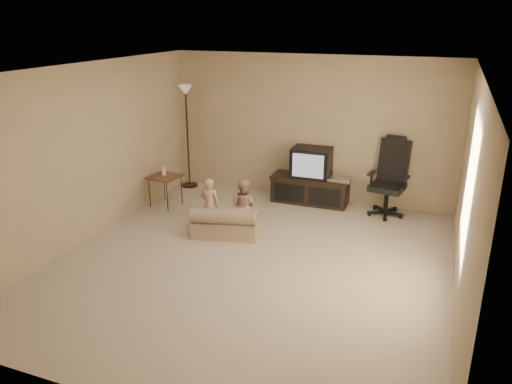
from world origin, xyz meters
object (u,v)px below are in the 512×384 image
Objects in this scene: floor_lamp at (186,114)px; toddler_right at (243,205)px; side_table at (165,177)px; toddler_left at (210,205)px; office_chair at (389,187)px; child_sofa at (225,224)px; tv_stand at (311,180)px.

toddler_right is at bearing -41.69° from floor_lamp.
side_table is 1.38m from toddler_left.
office_chair is 1.19× the size of child_sofa.
office_chair reaches higher than side_table.
child_sofa is at bearing -28.07° from side_table.
tv_stand is 1.67m from toddler_right.
floor_lamp reaches higher than toddler_left.
side_table reaches higher than child_sofa.
toddler_right is at bearing -131.95° from office_chair.
child_sofa is at bearing -129.96° from office_chair.
tv_stand is 2.59m from floor_lamp.
side_table is 1.69m from child_sofa.
office_chair is 2.45m from toddler_right.
child_sofa is 0.37m from toddler_left.
office_chair is at bearing -150.18° from toddler_left.
child_sofa is at bearing -114.64° from tv_stand.
office_chair is at bearing 15.18° from side_table.
tv_stand is 2.00m from child_sofa.
tv_stand is 1.64× the size of toddler_left.
office_chair reaches higher than tv_stand.
toddler_left is (-1.09, -1.73, 0.01)m from tv_stand.
toddler_left is 0.50m from toddler_right.
side_table is 0.38× the size of floor_lamp.
side_table is (-3.60, -0.98, 0.05)m from office_chair.
tv_stand is at bearing -172.14° from office_chair.
floor_lamp reaches higher than side_table.
floor_lamp is 2.40m from toddler_left.
toddler_right is (0.47, 0.18, -0.01)m from toddler_left.
toddler_right is (1.77, -1.58, -0.98)m from floor_lamp.
side_table is 0.87× the size of toddler_right.
toddler_right is at bearing -17.34° from side_table.
toddler_right is (-1.94, -1.49, -0.05)m from office_chair.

